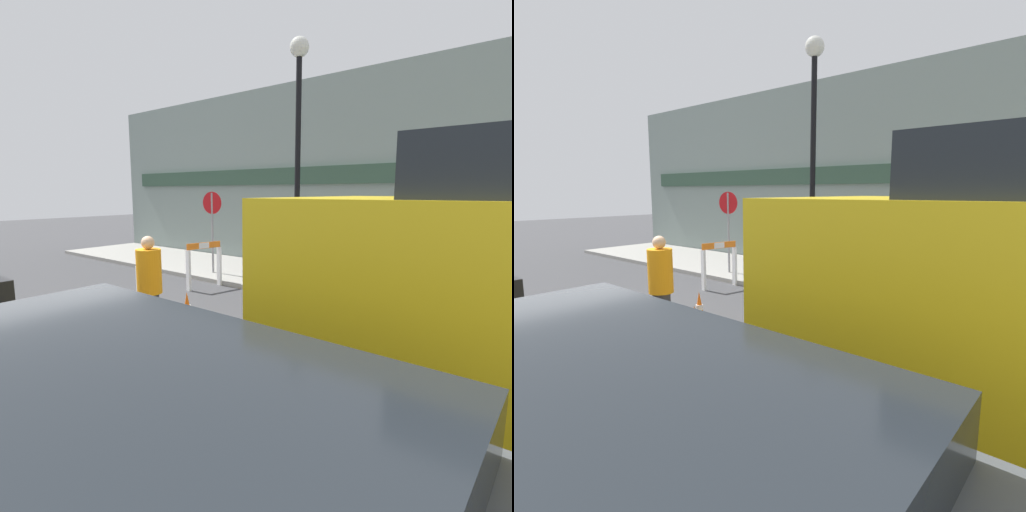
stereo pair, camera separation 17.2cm
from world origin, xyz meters
TOP-DOWN VIEW (x-y plane):
  - ground_plane at (0.00, 0.00)m, footprint 60.00×60.00m
  - sidewalk_slab at (0.00, 6.03)m, footprint 18.00×3.06m
  - storefront_facade at (0.00, 7.64)m, footprint 18.00×0.22m
  - streetlamp_post at (0.88, 5.43)m, footprint 0.44×0.44m
  - stop_sign at (-1.66, 5.12)m, footprint 0.59×0.12m
  - barricade_0 at (-0.87, 4.04)m, footprint 0.30×0.96m
  - barricade_1 at (0.20, 1.55)m, footprint 0.73×0.41m
  - barricade_2 at (2.81, 2.94)m, footprint 0.20×0.73m
  - barricade_3 at (1.41, 4.35)m, footprint 0.82×0.29m
  - traffic_cone_0 at (1.43, 1.38)m, footprint 0.30×0.30m
  - traffic_cone_1 at (1.06, 1.79)m, footprint 0.30×0.30m
  - traffic_cone_2 at (2.95, 4.37)m, footprint 0.30×0.30m
  - traffic_cone_3 at (2.23, 4.40)m, footprint 0.30×0.30m
  - person_worker at (1.15, 0.98)m, footprint 0.41×0.41m

SIDE VIEW (x-z plane):
  - ground_plane at x=0.00m, z-range 0.00..0.00m
  - sidewalk_slab at x=0.00m, z-range 0.00..0.11m
  - traffic_cone_0 at x=1.43m, z-range -0.01..0.56m
  - traffic_cone_3 at x=2.23m, z-range -0.01..0.57m
  - traffic_cone_2 at x=2.95m, z-range -0.01..0.58m
  - traffic_cone_1 at x=1.06m, z-range -0.01..0.64m
  - barricade_3 at x=1.41m, z-range 0.04..1.04m
  - barricade_2 at x=2.81m, z-range 0.03..1.06m
  - barricade_1 at x=0.20m, z-range 0.03..1.16m
  - barricade_0 at x=-0.87m, z-range 0.05..1.18m
  - person_worker at x=1.15m, z-range 0.06..1.74m
  - stop_sign at x=-1.66m, z-range 0.49..2.71m
  - storefront_facade at x=0.00m, z-range 0.00..5.50m
  - streetlamp_post at x=0.88m, z-range 0.89..6.53m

